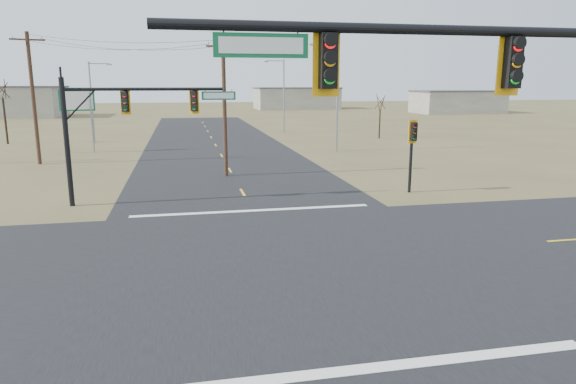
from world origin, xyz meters
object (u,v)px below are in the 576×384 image
(highway_sign, at_px, (78,108))
(bare_tree_b, at_px, (2,88))
(utility_pole_near, at_px, (224,105))
(streetlight_c, at_px, (93,98))
(pedestal_signal_ne, at_px, (413,139))
(streetlight_a, at_px, (335,91))
(bare_tree_c, at_px, (380,102))
(streetlight_b, at_px, (282,92))
(utility_pole_far, at_px, (33,97))
(mast_arm_near, at_px, (528,110))
(mast_arm_far, at_px, (128,113))

(highway_sign, bearing_deg, bare_tree_b, 120.97)
(utility_pole_near, height_order, streetlight_c, utility_pole_near)
(pedestal_signal_ne, height_order, utility_pole_near, utility_pole_near)
(streetlight_a, bearing_deg, pedestal_signal_ne, -106.12)
(utility_pole_near, bearing_deg, bare_tree_b, 131.33)
(bare_tree_c, bearing_deg, highway_sign, -168.85)
(utility_pole_near, relative_size, streetlight_b, 1.00)
(utility_pole_far, xyz_separation_m, streetlight_a, (25.21, 2.87, 0.37))
(pedestal_signal_ne, relative_size, utility_pole_far, 0.42)
(streetlight_a, bearing_deg, utility_pole_near, -147.79)
(utility_pole_far, distance_m, streetlight_b, 32.74)
(mast_arm_near, height_order, streetlight_b, streetlight_b)
(utility_pole_near, relative_size, bare_tree_c, 1.72)
(highway_sign, xyz_separation_m, streetlight_b, (22.06, 15.65, 1.13))
(streetlight_a, bearing_deg, highway_sign, 157.81)
(mast_arm_far, bearing_deg, utility_pole_near, 77.15)
(pedestal_signal_ne, xyz_separation_m, bare_tree_b, (-31.15, 31.66, 2.69))
(pedestal_signal_ne, distance_m, utility_pole_far, 29.14)
(streetlight_a, distance_m, streetlight_c, 25.96)
(utility_pole_far, xyz_separation_m, bare_tree_b, (-6.96, 15.55, 0.59))
(bare_tree_b, xyz_separation_m, bare_tree_c, (40.63, -2.68, -1.60))
(streetlight_a, bearing_deg, mast_arm_far, -145.19)
(streetlight_b, bearing_deg, bare_tree_c, -37.64)
(mast_arm_far, distance_m, utility_pole_far, 17.77)
(utility_pole_near, xyz_separation_m, streetlight_a, (11.14, 11.24, 0.77))
(highway_sign, height_order, streetlight_b, streetlight_b)
(streetlight_c, bearing_deg, bare_tree_c, 20.14)
(mast_arm_far, distance_m, pedestal_signal_ne, 15.79)
(bare_tree_b, bearing_deg, utility_pole_far, -65.89)
(mast_arm_far, xyz_separation_m, utility_pole_near, (5.57, 7.23, 0.05))
(bare_tree_c, bearing_deg, utility_pole_near, -132.70)
(pedestal_signal_ne, xyz_separation_m, highway_sign, (-22.24, 22.73, 0.93))
(mast_arm_near, xyz_separation_m, bare_tree_b, (-25.48, 49.21, 0.09))
(streetlight_a, distance_m, streetlight_b, 19.44)
(streetlight_c, distance_m, bare_tree_b, 9.17)
(streetlight_a, height_order, bare_tree_c, streetlight_a)
(utility_pole_far, relative_size, streetlight_a, 1.01)
(mast_arm_far, height_order, streetlight_b, streetlight_b)
(mast_arm_near, relative_size, bare_tree_b, 1.58)
(mast_arm_far, distance_m, streetlight_c, 30.95)
(mast_arm_near, height_order, mast_arm_far, mast_arm_near)
(utility_pole_near, relative_size, streetlight_c, 1.09)
(highway_sign, relative_size, streetlight_a, 0.57)
(utility_pole_far, distance_m, bare_tree_c, 36.05)
(mast_arm_far, relative_size, streetlight_b, 0.95)
(utility_pole_far, xyz_separation_m, bare_tree_c, (33.67, 12.86, -1.01))
(mast_arm_near, height_order, pedestal_signal_ne, mast_arm_near)
(utility_pole_far, bearing_deg, highway_sign, 73.58)
(mast_arm_far, bearing_deg, utility_pole_far, 143.37)
(utility_pole_near, distance_m, streetlight_b, 32.21)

